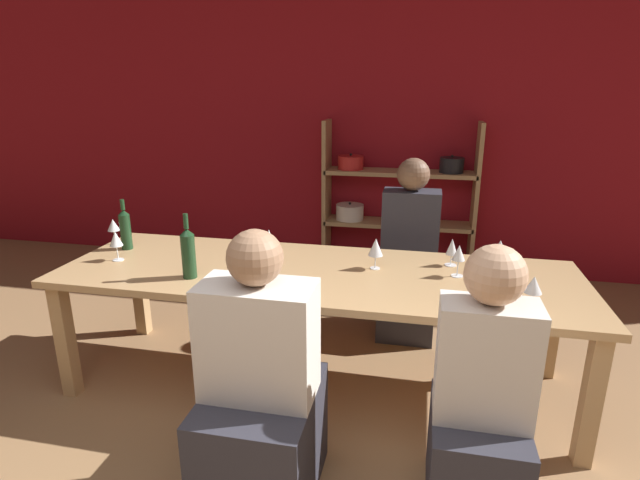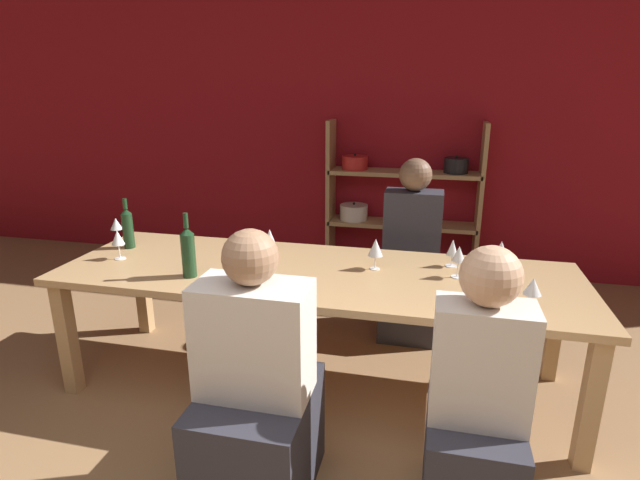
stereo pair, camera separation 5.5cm
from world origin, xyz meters
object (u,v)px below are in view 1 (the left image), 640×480
object	(u,v)px
wine_bottle_green	(125,229)
wine_glass_red_a	(459,254)
wine_glass_white_b	(502,276)
person_far_a	(408,270)
dining_table	(316,283)
wine_glass_empty_b	(113,226)
wine_glass_empty_c	(269,237)
wine_glass_white_c	(376,248)
cell_phone	(493,304)
wine_glass_white_a	(500,248)
wine_glass_white_d	(452,248)
person_near_b	(479,417)
person_near_a	(261,406)
shelf_unit	(393,213)
wine_glass_empty_a	(534,285)
wine_glass_empty_d	(116,239)
wine_bottle_dark	(188,252)

from	to	relation	value
wine_bottle_green	wine_glass_red_a	distance (m)	2.02
wine_glass_white_b	person_far_a	xyz separation A→B (m)	(-0.47, 0.96, -0.36)
dining_table	wine_glass_empty_b	distance (m)	1.42
wine_bottle_green	wine_glass_empty_b	world-z (taller)	wine_bottle_green
wine_bottle_green	wine_glass_empty_c	size ratio (longest dim) A/B	2.08
wine_glass_white_c	cell_phone	size ratio (longest dim) A/B	1.13
wine_glass_empty_b	wine_glass_white_c	world-z (taller)	wine_glass_white_c
cell_phone	wine_glass_white_a	bearing A→B (deg)	80.91
wine_glass_white_d	person_far_a	size ratio (longest dim) A/B	0.13
wine_glass_empty_c	person_near_b	world-z (taller)	person_near_b
wine_glass_empty_c	person_near_b	distance (m)	1.59
person_near_a	shelf_unit	bearing A→B (deg)	82.96
dining_table	wine_glass_white_c	distance (m)	0.39
wine_glass_empty_a	wine_glass_empty_b	distance (m)	2.52
wine_bottle_green	wine_glass_white_c	xyz separation A→B (m)	(1.57, -0.03, -0.01)
wine_glass_white_b	wine_glass_empty_b	distance (m)	2.37
wine_bottle_green	person_near_b	world-z (taller)	person_near_b
person_near_a	cell_phone	bearing A→B (deg)	30.74
dining_table	wine_glass_empty_d	xyz separation A→B (m)	(-1.19, -0.07, 0.20)
wine_glass_white_a	cell_phone	xyz separation A→B (m)	(-0.09, -0.57, -0.11)
wine_bottle_green	wine_glass_white_a	world-z (taller)	wine_bottle_green
shelf_unit	wine_glass_white_d	bearing A→B (deg)	-75.47
wine_glass_empty_b	wine_bottle_green	bearing A→B (deg)	-27.75
wine_bottle_dark	wine_glass_white_b	bearing A→B (deg)	2.97
wine_glass_red_a	wine_glass_white_b	bearing A→B (deg)	-50.37
shelf_unit	wine_bottle_dark	bearing A→B (deg)	-113.18
wine_glass_empty_b	cell_phone	size ratio (longest dim) A/B	1.07
wine_glass_white_a	wine_glass_empty_c	bearing A→B (deg)	-177.79
person_near_a	person_near_b	xyz separation A→B (m)	(0.89, 0.10, 0.01)
dining_table	person_near_a	xyz separation A→B (m)	(-0.05, -0.85, -0.22)
wine_bottle_dark	wine_glass_white_c	world-z (taller)	wine_bottle_dark
wine_glass_empty_b	wine_glass_empty_c	world-z (taller)	wine_glass_empty_b
wine_bottle_green	wine_glass_empty_c	xyz separation A→B (m)	(0.91, 0.10, -0.03)
dining_table	wine_glass_empty_c	xyz separation A→B (m)	(-0.35, 0.24, 0.18)
wine_glass_white_b	wine_glass_empty_d	distance (m)	2.15
wine_glass_white_d	wine_glass_red_a	bearing A→B (deg)	-80.73
wine_glass_white_a	wine_glass_red_a	bearing A→B (deg)	-138.48
wine_glass_empty_b	person_near_b	bearing A→B (deg)	-23.27
wine_glass_empty_c	wine_glass_white_c	bearing A→B (deg)	-11.25
wine_glass_white_c	wine_glass_empty_d	size ratio (longest dim) A/B	1.00
dining_table	shelf_unit	bearing A→B (deg)	81.45
wine_glass_white_c	person_far_a	size ratio (longest dim) A/B	0.14
dining_table	wine_glass_empty_c	bearing A→B (deg)	145.83
shelf_unit	wine_glass_empty_c	world-z (taller)	shelf_unit
person_near_a	person_near_b	world-z (taller)	person_near_a
person_near_b	shelf_unit	bearing A→B (deg)	101.30
cell_phone	person_near_a	xyz separation A→B (m)	(-0.97, -0.57, -0.30)
wine_glass_empty_a	wine_glass_white_a	distance (m)	0.56
wine_glass_empty_b	wine_glass_empty_c	distance (m)	1.04
shelf_unit	wine_glass_white_b	bearing A→B (deg)	-72.58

